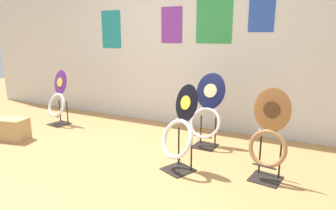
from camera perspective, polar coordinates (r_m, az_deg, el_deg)
ground_plane at (r=3.10m, az=-15.28°, el=-13.56°), size 14.00×14.00×0.00m
wall_back at (r=4.53m, az=1.77°, el=12.44°), size 8.00×0.07×2.60m
toilet_seat_display_navy_moon at (r=3.73m, az=7.53°, el=-1.14°), size 0.40×0.38×0.91m
toilet_seat_display_jazz_black at (r=3.04m, az=2.19°, el=-5.32°), size 0.46×0.41×0.89m
toilet_seat_display_purple_note at (r=4.90m, az=-20.25°, el=0.67°), size 0.41×0.33×0.84m
toilet_seat_display_woodgrain at (r=2.99m, az=18.66°, el=-5.99°), size 0.38×0.32×0.91m
storage_box at (r=4.50m, az=-27.69°, el=-4.08°), size 0.47×0.33×0.29m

